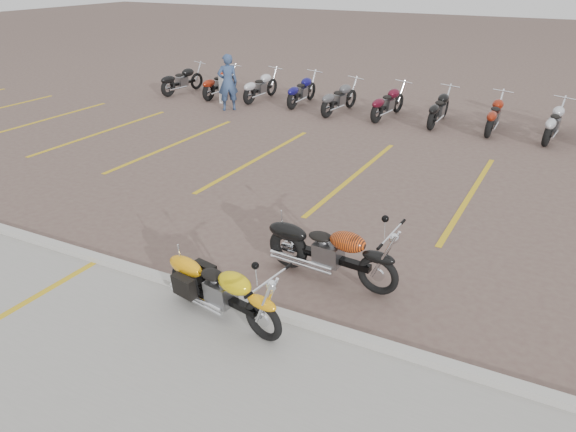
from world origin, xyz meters
name	(u,v)px	position (x,y,z in m)	size (l,w,h in m)	color
ground	(273,243)	(0.00, 0.00, 0.00)	(100.00, 100.00, 0.00)	brown
concrete_apron	(85,398)	(0.00, -4.50, 0.01)	(60.00, 5.00, 0.01)	#9E9B93
curb	(208,293)	(0.00, -2.00, 0.06)	(60.00, 0.18, 0.12)	#ADAAA3
parking_stripes	(355,176)	(0.00, 4.00, 0.00)	(38.00, 5.50, 0.01)	gold
yellow_cruiser	(222,291)	(0.52, -2.37, 0.44)	(2.13, 0.58, 0.88)	black
flame_cruiser	(329,253)	(1.40, -0.67, 0.47)	(2.31, 0.40, 0.95)	black
person_a	(228,82)	(-6.28, 8.06, 0.94)	(0.69, 0.45, 1.89)	navy
bollard	(222,89)	(-7.07, 8.83, 0.50)	(0.15, 0.15, 1.00)	white
bg_bike_row	(414,103)	(-0.29, 9.70, 0.55)	(18.85, 2.02, 1.10)	black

